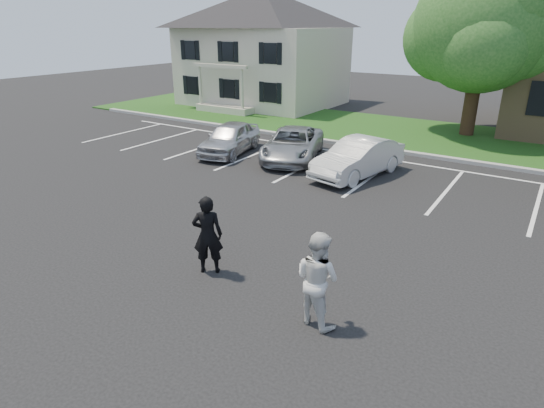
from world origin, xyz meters
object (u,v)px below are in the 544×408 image
object	(u,v)px
tree	(486,26)
man_black_suit	(208,235)
car_white_sedan	(358,158)
man_white_shirt	(317,279)
car_silver_west	(230,138)
house	(263,48)
car_silver_minivan	(293,144)

from	to	relation	value
tree	man_black_suit	bearing A→B (deg)	-97.23
car_white_sedan	man_black_suit	bearing A→B (deg)	-78.21
tree	man_white_shirt	world-z (taller)	tree
tree	man_white_shirt	distance (m)	19.09
car_white_sedan	tree	bearing A→B (deg)	89.06
car_white_sedan	car_silver_west	bearing A→B (deg)	-167.38
house	car_white_sedan	distance (m)	17.63
house	car_silver_west	distance (m)	14.02
car_silver_west	house	bearing A→B (deg)	104.72
tree	man_black_suit	size ratio (longest dim) A/B	4.62
man_black_suit	car_silver_west	size ratio (longest dim) A/B	0.47
tree	car_silver_west	distance (m)	13.52
car_silver_minivan	car_white_sedan	world-z (taller)	car_white_sedan
man_white_shirt	car_silver_minivan	size ratio (longest dim) A/B	0.41
man_white_shirt	car_white_sedan	bearing A→B (deg)	-58.22
man_white_shirt	car_silver_west	world-z (taller)	man_white_shirt
house	car_silver_minivan	world-z (taller)	house
man_black_suit	car_silver_west	world-z (taller)	man_black_suit
house	car_silver_minivan	distance (m)	14.96
man_black_suit	car_silver_west	distance (m)	10.57
house	car_white_sedan	size ratio (longest dim) A/B	2.39
tree	man_white_shirt	bearing A→B (deg)	-87.74
car_silver_west	car_silver_minivan	xyz separation A→B (m)	(2.85, 0.73, -0.04)
tree	man_white_shirt	size ratio (longest dim) A/B	4.53
man_black_suit	car_silver_minivan	xyz separation A→B (m)	(-3.22, 9.38, -0.30)
man_white_shirt	car_silver_minivan	xyz separation A→B (m)	(-6.26, 9.76, -0.32)
house	car_silver_minivan	bearing A→B (deg)	-51.16
tree	car_white_sedan	size ratio (longest dim) A/B	2.04
man_white_shirt	car_white_sedan	xyz separation A→B (m)	(-2.97, 9.07, -0.26)
man_black_suit	man_white_shirt	bearing A→B (deg)	139.68
car_silver_west	tree	bearing A→B (deg)	35.87
tree	man_black_suit	xyz separation A→B (m)	(-2.31, -18.19, -4.40)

